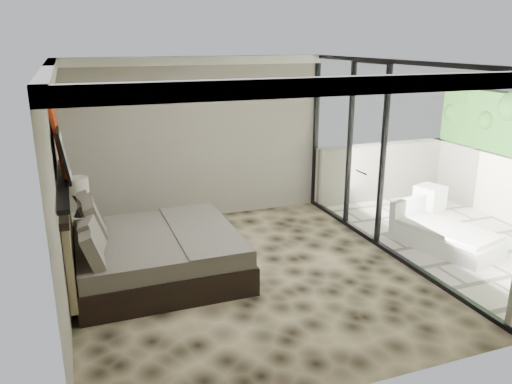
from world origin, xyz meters
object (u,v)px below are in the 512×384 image
object	(u,v)px
bed	(150,252)
lounger	(442,235)
table_lamp	(78,192)
ottoman	(430,198)
nightstand	(86,233)

from	to	relation	value
bed	lounger	world-z (taller)	bed
table_lamp	ottoman	size ratio (longest dim) A/B	1.32
nightstand	table_lamp	bearing A→B (deg)	169.96
bed	table_lamp	distance (m)	1.65
nightstand	ottoman	bearing A→B (deg)	-10.24
bed	nightstand	xyz separation A→B (m)	(-0.77, 1.32, -0.13)
bed	ottoman	distance (m)	5.43
ottoman	table_lamp	bearing A→B (deg)	176.76
bed	ottoman	bearing A→B (deg)	10.29
lounger	ottoman	bearing A→B (deg)	42.08
ottoman	lounger	xyz separation A→B (m)	(-0.99, -1.54, -0.04)
bed	ottoman	world-z (taller)	bed
ottoman	nightstand	bearing A→B (deg)	176.76
lounger	bed	bearing A→B (deg)	157.60
nightstand	lounger	bearing A→B (deg)	-27.19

